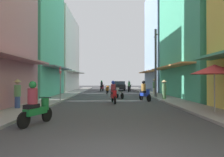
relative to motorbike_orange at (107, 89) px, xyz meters
name	(u,v)px	position (x,y,z in m)	size (l,w,h in m)	color
ground_plane	(112,98)	(0.43, -5.64, -0.50)	(85.32, 85.32, 0.00)	#38383A
sidewalk_left	(61,97)	(-4.23, -5.64, -0.44)	(1.88, 46.78, 0.12)	gray
sidewalk_right	(162,97)	(5.10, -5.64, -0.44)	(1.88, 46.78, 0.12)	gray
building_left_mid	(24,25)	(-8.16, -4.43, 6.55)	(7.05, 8.34, 14.11)	#4CB28C
building_left_far	(54,54)	(-8.16, 6.41, 5.08)	(7.05, 11.50, 11.17)	silver
building_right_mid	(207,0)	(9.03, -6.41, 8.31)	(7.05, 10.73, 17.63)	#4CB28C
building_right_far	(171,41)	(9.03, 4.60, 6.71)	(7.05, 9.30, 14.45)	#8CA5CC
motorbike_orange	(107,89)	(0.00, 0.00, 0.00)	(0.55, 1.81, 0.96)	black
motorbike_silver	(119,93)	(1.12, -6.49, 0.00)	(0.75, 1.74, 0.96)	black
motorbike_blue	(145,92)	(2.97, -8.88, 0.20)	(0.75, 1.74, 1.58)	black
motorbike_maroon	(102,86)	(-0.85, 5.15, 0.20)	(0.62, 1.79, 1.58)	black
motorbike_black	(129,87)	(3.01, 4.01, 0.20)	(0.68, 1.77, 1.58)	black
motorbike_green	(36,105)	(-2.41, -17.47, 0.20)	(0.77, 1.73, 1.58)	black
motorbike_red	(114,93)	(0.53, -10.38, 0.20)	(0.55, 1.81, 1.58)	black
parked_car	(120,86)	(1.87, 8.05, 0.24)	(1.94, 4.17, 1.45)	black
pedestrian_foreground	(17,93)	(-4.70, -13.74, 0.44)	(0.44, 0.44, 1.68)	#334C8C
pedestrian_crossing	(154,86)	(4.95, -3.22, 0.48)	(0.44, 0.44, 1.75)	beige
pedestrian_midway	(164,89)	(4.53, -8.72, 0.42)	(0.44, 0.44, 1.64)	#598C59
vendor_umbrella	(215,69)	(5.21, -15.23, 1.62)	(2.21, 2.21, 2.35)	#99999E
utility_pole	(156,63)	(4.41, -6.30, 2.68)	(0.20, 1.20, 6.22)	#4C4C4F
street_sign_no_entry	(60,79)	(-3.44, -9.33, 1.21)	(0.07, 0.60, 2.65)	gray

